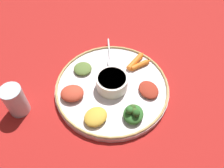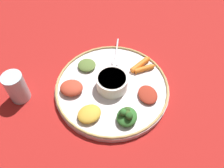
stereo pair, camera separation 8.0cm
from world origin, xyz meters
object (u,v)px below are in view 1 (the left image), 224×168
spoon (110,57)px  carrot_outer (136,61)px  center_bowl (112,82)px  carrot_near_spoon (141,65)px  greens_pile (133,113)px  drinking_glass (16,102)px

spoon → carrot_outer: carrot_outer is taller
center_bowl → carrot_near_spoon: 0.14m
greens_pile → drinking_glass: size_ratio=0.65×
carrot_near_spoon → drinking_glass: 0.44m
center_bowl → carrot_outer: 0.14m
carrot_near_spoon → carrot_outer: bearing=-35.1°
greens_pile → carrot_outer: (0.03, -0.23, -0.01)m
drinking_glass → greens_pile: bearing=-173.3°
carrot_outer → spoon: bearing=-1.9°
carrot_near_spoon → drinking_glass: drinking_glass is taller
center_bowl → spoon: 0.14m
center_bowl → drinking_glass: (0.27, 0.14, 0.00)m
spoon → carrot_near_spoon: size_ratio=1.97×
spoon → drinking_glass: 0.36m
spoon → carrot_outer: (-0.10, 0.00, 0.01)m
greens_pile → carrot_outer: bearing=-83.0°
greens_pile → drinking_glass: drinking_glass is taller
greens_pile → carrot_near_spoon: bearing=-87.9°
carrot_outer → greens_pile: bearing=97.0°
greens_pile → carrot_outer: size_ratio=0.73×
carrot_near_spoon → greens_pile: bearing=92.1°
drinking_glass → carrot_near_spoon: bearing=-144.3°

